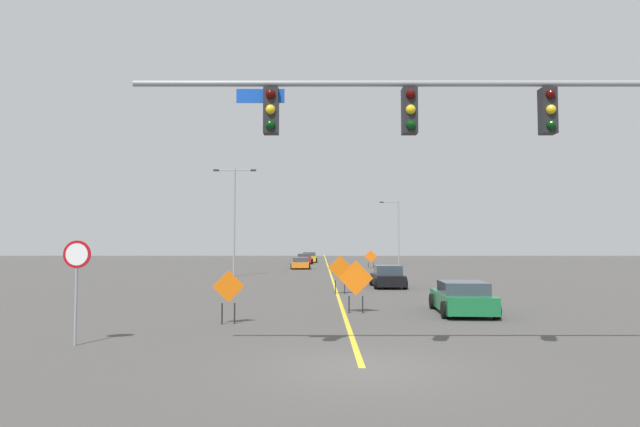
% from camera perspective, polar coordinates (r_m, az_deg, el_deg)
% --- Properties ---
extents(ground, '(203.37, 203.37, 0.00)m').
position_cam_1_polar(ground, '(12.40, 4.30, -16.12)').
color(ground, '#4C4947').
extents(road_centre_stripe, '(0.16, 112.98, 0.01)m').
position_cam_1_polar(road_centre_stripe, '(68.60, 0.57, -5.45)').
color(road_centre_stripe, yellow).
rests_on(road_centre_stripe, ground).
extents(traffic_signal_assembly, '(12.74, 0.44, 6.81)m').
position_cam_1_polar(traffic_signal_assembly, '(12.86, 17.07, 8.21)').
color(traffic_signal_assembly, gray).
rests_on(traffic_signal_assembly, ground).
extents(stop_sign, '(0.76, 0.07, 2.85)m').
position_cam_1_polar(stop_sign, '(16.11, -24.74, -5.64)').
color(stop_sign, gray).
rests_on(stop_sign, ground).
extents(street_lamp_near_right, '(2.33, 0.24, 7.84)m').
position_cam_1_polar(street_lamp_near_right, '(65.41, 8.00, -1.70)').
color(street_lamp_near_right, gray).
rests_on(street_lamp_near_right, ground).
extents(street_lamp_mid_left, '(3.52, 0.24, 8.92)m').
position_cam_1_polar(street_lamp_mid_left, '(44.61, -9.34, 0.05)').
color(street_lamp_mid_left, gray).
rests_on(street_lamp_mid_left, ground).
extents(construction_sign_left_shoulder, '(1.39, 0.19, 2.08)m').
position_cam_1_polar(construction_sign_left_shoulder, '(21.45, 3.61, -7.10)').
color(construction_sign_left_shoulder, orange).
rests_on(construction_sign_left_shoulder, ground).
extents(construction_sign_left_lane, '(1.30, 0.31, 2.09)m').
position_cam_1_polar(construction_sign_left_lane, '(29.26, 1.92, -5.99)').
color(construction_sign_left_lane, orange).
rests_on(construction_sign_left_lane, ground).
extents(construction_sign_median_far, '(1.37, 0.26, 1.97)m').
position_cam_1_polar(construction_sign_median_far, '(59.53, 5.22, -4.63)').
color(construction_sign_median_far, orange).
rests_on(construction_sign_median_far, ground).
extents(construction_sign_median_near, '(1.07, 0.31, 1.84)m').
position_cam_1_polar(construction_sign_median_near, '(18.80, -9.95, -8.03)').
color(construction_sign_median_near, orange).
rests_on(construction_sign_median_near, ground).
extents(car_red_mid, '(2.20, 4.36, 1.34)m').
position_cam_1_polar(car_red_mid, '(70.75, -1.88, -4.88)').
color(car_red_mid, red).
rests_on(car_red_mid, ground).
extents(car_orange_far, '(2.07, 4.39, 1.21)m').
position_cam_1_polar(car_orange_far, '(57.66, -2.29, -5.32)').
color(car_orange_far, orange).
rests_on(car_orange_far, ground).
extents(car_black_passing, '(2.00, 3.98, 1.38)m').
position_cam_1_polar(car_black_passing, '(33.86, 7.00, -6.76)').
color(car_black_passing, black).
rests_on(car_black_passing, ground).
extents(car_green_near, '(2.29, 4.29, 1.27)m').
position_cam_1_polar(car_green_near, '(22.00, 14.71, -8.73)').
color(car_green_near, '#196B38').
rests_on(car_green_near, ground).
extents(car_yellow_approaching, '(2.18, 3.89, 1.43)m').
position_cam_1_polar(car_yellow_approaching, '(76.10, -1.36, -4.73)').
color(car_yellow_approaching, gold).
rests_on(car_yellow_approaching, ground).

